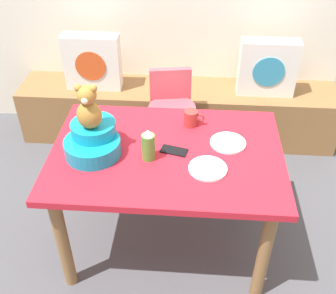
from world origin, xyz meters
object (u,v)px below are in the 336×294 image
Objects in this scene: pillow_floral_right at (268,68)px; dinner_plate_near at (208,168)px; highchair at (172,111)px; dinner_plate_far at (228,143)px; teddy_bear at (88,108)px; infant_seat_teal at (93,141)px; coffee_mug at (191,118)px; pillow_floral_left at (93,62)px; dining_table at (167,166)px; ketchup_bottle at (148,145)px; cell_phone at (174,150)px.

dinner_plate_near is at bearing -109.73° from pillow_floral_right.
dinner_plate_far is (0.35, -0.66, 0.22)m from highchair.
infant_seat_teal is at bearing 90.00° from teddy_bear.
dinner_plate_far is (0.21, -0.17, -0.04)m from coffee_mug.
pillow_floral_right is at bearing 71.74° from dinner_plate_far.
dining_table is (0.68, -1.17, -0.05)m from pillow_floral_left.
coffee_mug is 0.41m from dinner_plate_near.
coffee_mug is (0.15, -0.49, 0.27)m from highchair.
coffee_mug is 0.60× the size of dinner_plate_far.
dinner_plate_far is at bearing 9.54° from infant_seat_teal.
teddy_bear reaches higher than pillow_floral_right.
pillow_floral_right is 2.38× the size of ketchup_bottle.
pillow_floral_right is at bearing 58.06° from coffee_mug.
pillow_floral_right is at bearing 57.72° from ketchup_bottle.
coffee_mug reaches higher than dinner_plate_near.
dining_table is at bearing 111.06° from cell_phone.
infant_seat_teal reaches higher than cell_phone.
coffee_mug is at bearing 103.72° from dinner_plate_near.
infant_seat_teal is 0.30m from ketchup_bottle.
pillow_floral_left is 1.37m from ketchup_bottle.
pillow_floral_left is 1.37m from cell_phone.
pillow_floral_right is at bearing 59.37° from dining_table.
dining_table is 0.37m from dinner_plate_far.
pillow_floral_right is 1.65m from teddy_bear.
highchair is 0.91m from infant_seat_teal.
highchair is 1.00m from teddy_bear.
coffee_mug is (0.52, 0.29, -0.23)m from teddy_bear.
cell_phone is (0.43, 0.04, -0.27)m from teddy_bear.
pillow_floral_right is 1.36m from dining_table.
dining_table is at bearing -59.91° from pillow_floral_left.
dinner_plate_far is (-0.35, -1.08, 0.07)m from pillow_floral_right.
teddy_bear is 1.25× the size of dinner_plate_far.
teddy_bear is at bearing 173.08° from ketchup_bottle.
dining_table is 1.60× the size of highchair.
pillow_floral_right is 2.20× the size of dinner_plate_far.
teddy_bear is (0.28, -1.20, 0.34)m from pillow_floral_left.
highchair is at bearing 19.14° from cell_phone.
pillow_floral_right is at bearing 47.93° from infant_seat_teal.
infant_seat_teal is at bearing -170.46° from dinner_plate_far.
ketchup_bottle is at bearing -122.28° from pillow_floral_right.
dinner_plate_far is (1.01, -1.08, 0.07)m from pillow_floral_left.
pillow_floral_left reaches higher than coffee_mug.
dinner_plate_near is at bearing -116.32° from dinner_plate_far.
dinner_plate_near is (0.61, -0.11, -0.07)m from infant_seat_teal.
infant_seat_teal is at bearing 172.98° from ketchup_bottle.
ketchup_bottle reaches higher than cell_phone.
pillow_floral_left is at bearing 115.36° from ketchup_bottle.
cell_phone is (0.72, -1.16, 0.06)m from pillow_floral_left.
coffee_mug is (0.80, -0.91, 0.11)m from pillow_floral_left.
ketchup_bottle is (0.30, -0.04, 0.02)m from infant_seat_teal.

